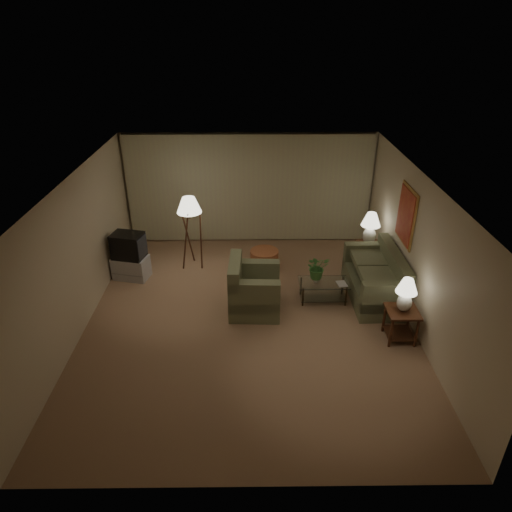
{
  "coord_description": "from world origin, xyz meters",
  "views": [
    {
      "loc": [
        0.06,
        -7.09,
        5.08
      ],
      "look_at": [
        0.14,
        0.6,
        1.01
      ],
      "focal_mm": 32.0,
      "sensor_mm": 36.0,
      "label": 1
    }
  ],
  "objects_px": {
    "sofa": "(374,280)",
    "side_table_far": "(367,251)",
    "table_lamp_far": "(371,226)",
    "floor_lamp": "(191,231)",
    "side_table_near": "(401,319)",
    "table_lamp_near": "(406,292)",
    "coffee_table": "(323,288)",
    "vase": "(316,279)",
    "tv_cabinet": "(131,267)",
    "crt_tv": "(128,246)",
    "ottoman": "(264,259)",
    "armchair": "(255,291)"
  },
  "relations": [
    {
      "from": "ottoman",
      "to": "vase",
      "type": "relative_size",
      "value": 4.63
    },
    {
      "from": "side_table_near",
      "to": "crt_tv",
      "type": "xyz_separation_m",
      "value": [
        -5.2,
        2.19,
        0.36
      ]
    },
    {
      "from": "vase",
      "to": "side_table_far",
      "type": "bearing_deg",
      "value": 45.71
    },
    {
      "from": "coffee_table",
      "to": "vase",
      "type": "bearing_deg",
      "value": 180.0
    },
    {
      "from": "sofa",
      "to": "ottoman",
      "type": "distance_m",
      "value": 2.5
    },
    {
      "from": "side_table_far",
      "to": "ottoman",
      "type": "distance_m",
      "value": 2.31
    },
    {
      "from": "armchair",
      "to": "floor_lamp",
      "type": "xyz_separation_m",
      "value": [
        -1.39,
        1.76,
        0.45
      ]
    },
    {
      "from": "vase",
      "to": "armchair",
      "type": "bearing_deg",
      "value": -165.59
    },
    {
      "from": "table_lamp_near",
      "to": "ottoman",
      "type": "bearing_deg",
      "value": 131.55
    },
    {
      "from": "table_lamp_near",
      "to": "crt_tv",
      "type": "height_order",
      "value": "table_lamp_near"
    },
    {
      "from": "table_lamp_near",
      "to": "ottoman",
      "type": "relative_size",
      "value": 0.99
    },
    {
      "from": "sofa",
      "to": "ottoman",
      "type": "relative_size",
      "value": 2.88
    },
    {
      "from": "side_table_near",
      "to": "table_lamp_near",
      "type": "relative_size",
      "value": 0.96
    },
    {
      "from": "sofa",
      "to": "floor_lamp",
      "type": "distance_m",
      "value": 4.04
    },
    {
      "from": "sofa",
      "to": "side_table_near",
      "type": "bearing_deg",
      "value": 5.82
    },
    {
      "from": "tv_cabinet",
      "to": "table_lamp_near",
      "type": "bearing_deg",
      "value": -10.0
    },
    {
      "from": "armchair",
      "to": "crt_tv",
      "type": "distance_m",
      "value": 2.97
    },
    {
      "from": "side_table_near",
      "to": "table_lamp_near",
      "type": "height_order",
      "value": "table_lamp_near"
    },
    {
      "from": "armchair",
      "to": "ottoman",
      "type": "relative_size",
      "value": 1.68
    },
    {
      "from": "coffee_table",
      "to": "table_lamp_far",
      "type": "bearing_deg",
      "value": 49.16
    },
    {
      "from": "table_lamp_near",
      "to": "crt_tv",
      "type": "xyz_separation_m",
      "value": [
        -5.2,
        2.19,
        -0.2
      ]
    },
    {
      "from": "side_table_near",
      "to": "tv_cabinet",
      "type": "bearing_deg",
      "value": 157.16
    },
    {
      "from": "tv_cabinet",
      "to": "crt_tv",
      "type": "bearing_deg",
      "value": 0.0
    },
    {
      "from": "crt_tv",
      "to": "tv_cabinet",
      "type": "bearing_deg",
      "value": 0.0
    },
    {
      "from": "sofa",
      "to": "side_table_near",
      "type": "relative_size",
      "value": 3.05
    },
    {
      "from": "coffee_table",
      "to": "tv_cabinet",
      "type": "bearing_deg",
      "value": 166.88
    },
    {
      "from": "floor_lamp",
      "to": "side_table_far",
      "type": "bearing_deg",
      "value": -1.4
    },
    {
      "from": "coffee_table",
      "to": "table_lamp_near",
      "type": "bearing_deg",
      "value": -46.96
    },
    {
      "from": "crt_tv",
      "to": "vase",
      "type": "xyz_separation_m",
      "value": [
        3.88,
        -0.94,
        -0.29
      ]
    },
    {
      "from": "side_table_far",
      "to": "tv_cabinet",
      "type": "relative_size",
      "value": 0.74
    },
    {
      "from": "sofa",
      "to": "side_table_far",
      "type": "xyz_separation_m",
      "value": [
        0.15,
        1.25,
        -0.0
      ]
    },
    {
      "from": "table_lamp_near",
      "to": "tv_cabinet",
      "type": "relative_size",
      "value": 0.77
    },
    {
      "from": "table_lamp_far",
      "to": "coffee_table",
      "type": "height_order",
      "value": "table_lamp_far"
    },
    {
      "from": "table_lamp_far",
      "to": "coffee_table",
      "type": "relative_size",
      "value": 0.74
    },
    {
      "from": "sofa",
      "to": "coffee_table",
      "type": "bearing_deg",
      "value": -84.91
    },
    {
      "from": "side_table_far",
      "to": "table_lamp_far",
      "type": "distance_m",
      "value": 0.63
    },
    {
      "from": "table_lamp_far",
      "to": "floor_lamp",
      "type": "xyz_separation_m",
      "value": [
        -3.93,
        0.1,
        -0.16
      ]
    },
    {
      "from": "armchair",
      "to": "vase",
      "type": "height_order",
      "value": "armchair"
    },
    {
      "from": "coffee_table",
      "to": "tv_cabinet",
      "type": "distance_m",
      "value": 4.14
    },
    {
      "from": "side_table_near",
      "to": "side_table_far",
      "type": "relative_size",
      "value": 1.0
    },
    {
      "from": "sofa",
      "to": "table_lamp_near",
      "type": "height_order",
      "value": "table_lamp_near"
    },
    {
      "from": "sofa",
      "to": "armchair",
      "type": "xyz_separation_m",
      "value": [
        -2.39,
        -0.41,
        0.02
      ]
    },
    {
      "from": "table_lamp_far",
      "to": "floor_lamp",
      "type": "relative_size",
      "value": 0.44
    },
    {
      "from": "armchair",
      "to": "coffee_table",
      "type": "bearing_deg",
      "value": -75.09
    },
    {
      "from": "sofa",
      "to": "vase",
      "type": "relative_size",
      "value": 13.36
    },
    {
      "from": "table_lamp_near",
      "to": "armchair",
      "type": "bearing_deg",
      "value": 159.72
    },
    {
      "from": "vase",
      "to": "tv_cabinet",
      "type": "bearing_deg",
      "value": 166.39
    },
    {
      "from": "floor_lamp",
      "to": "table_lamp_far",
      "type": "bearing_deg",
      "value": -1.4
    },
    {
      "from": "table_lamp_far",
      "to": "ottoman",
      "type": "bearing_deg",
      "value": 179.94
    },
    {
      "from": "floor_lamp",
      "to": "ottoman",
      "type": "relative_size",
      "value": 2.61
    }
  ]
}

